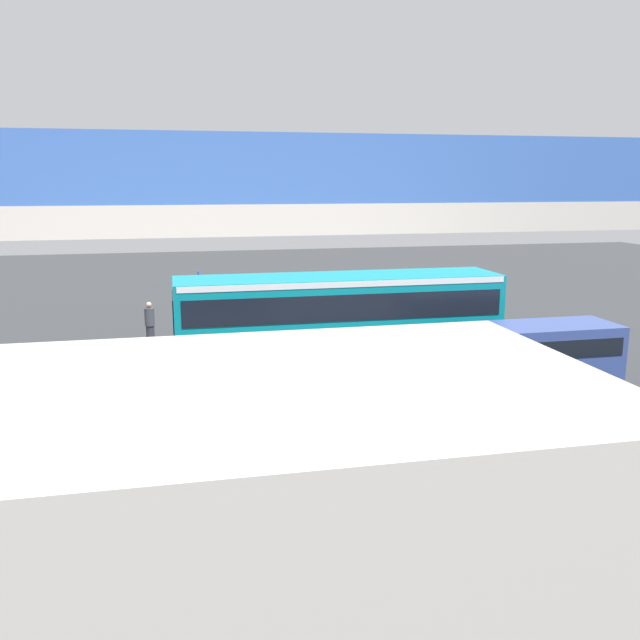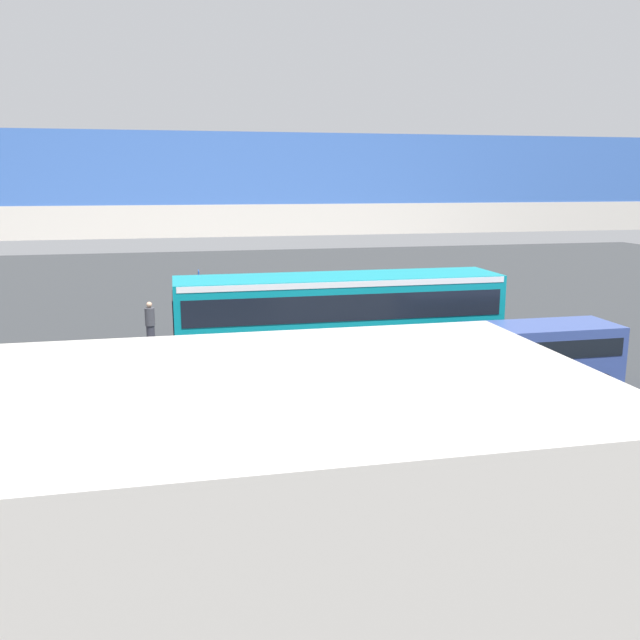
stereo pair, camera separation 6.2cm
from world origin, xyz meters
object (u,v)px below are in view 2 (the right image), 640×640
(pedestrian, at_px, (150,325))
(parked_van, at_px, (539,352))
(traffic_sign, at_px, (199,292))
(city_bus, at_px, (339,311))

(pedestrian, bearing_deg, parked_van, 145.90)
(parked_van, height_order, traffic_sign, traffic_sign)
(traffic_sign, bearing_deg, parked_van, 136.94)
(parked_van, height_order, pedestrian, parked_van)
(pedestrian, height_order, traffic_sign, traffic_sign)
(parked_van, distance_m, pedestrian, 14.58)
(pedestrian, relative_size, traffic_sign, 0.64)
(city_bus, relative_size, parked_van, 2.40)
(city_bus, xyz_separation_m, traffic_sign, (4.70, -5.09, 0.01))
(city_bus, height_order, parked_van, city_bus)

